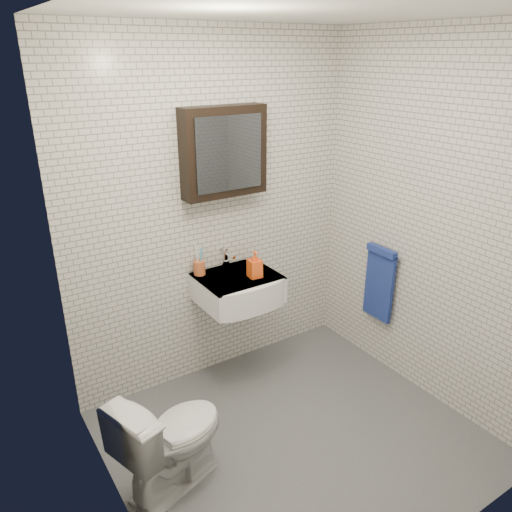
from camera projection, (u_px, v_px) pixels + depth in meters
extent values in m
cube|color=#52565A|center=(294.00, 437.00, 3.23)|extent=(2.20, 2.00, 0.01)
cube|color=silver|center=(214.00, 215.00, 3.53)|extent=(2.20, 0.02, 2.50)
cube|color=silver|center=(456.00, 343.00, 1.99)|extent=(2.20, 0.02, 2.50)
cube|color=silver|center=(104.00, 314.00, 2.20)|extent=(0.02, 2.00, 2.50)
cube|color=silver|center=(432.00, 226.00, 3.32)|extent=(0.02, 2.00, 2.50)
cube|color=white|center=(311.00, 10.00, 2.28)|extent=(2.20, 2.00, 0.02)
cube|color=white|center=(238.00, 288.00, 3.58)|extent=(0.55, 0.45, 0.20)
cylinder|color=silver|center=(236.00, 276.00, 3.56)|extent=(0.31, 0.31, 0.02)
cylinder|color=silver|center=(236.00, 275.00, 3.55)|extent=(0.04, 0.04, 0.01)
cube|color=white|center=(237.00, 276.00, 3.54)|extent=(0.55, 0.45, 0.01)
cylinder|color=silver|center=(226.00, 264.00, 3.65)|extent=(0.06, 0.06, 0.06)
cylinder|color=silver|center=(226.00, 256.00, 3.63)|extent=(0.03, 0.03, 0.08)
cylinder|color=silver|center=(230.00, 255.00, 3.57)|extent=(0.02, 0.12, 0.02)
cube|color=silver|center=(223.00, 248.00, 3.63)|extent=(0.02, 0.09, 0.01)
cube|color=black|center=(224.00, 152.00, 3.33)|extent=(0.60, 0.14, 0.60)
cube|color=#3F444C|center=(229.00, 154.00, 3.27)|extent=(0.49, 0.01, 0.49)
cylinder|color=silver|center=(384.00, 252.00, 3.68)|extent=(0.02, 0.30, 0.02)
cylinder|color=silver|center=(373.00, 246.00, 3.79)|extent=(0.04, 0.02, 0.02)
cylinder|color=silver|center=(399.00, 257.00, 3.59)|extent=(0.04, 0.02, 0.02)
cube|color=navy|center=(379.00, 285.00, 3.78)|extent=(0.03, 0.26, 0.54)
cube|color=navy|center=(382.00, 251.00, 3.66)|extent=(0.05, 0.26, 0.05)
cylinder|color=#BD592F|center=(199.00, 268.00, 3.54)|extent=(0.09, 0.09, 0.10)
cylinder|color=white|center=(198.00, 260.00, 3.50)|extent=(0.02, 0.03, 0.19)
cylinder|color=#42A8D4|center=(201.00, 260.00, 3.52)|extent=(0.02, 0.02, 0.17)
cylinder|color=white|center=(197.00, 258.00, 3.52)|extent=(0.02, 0.04, 0.20)
cylinder|color=#42A8D4|center=(201.00, 259.00, 3.53)|extent=(0.03, 0.04, 0.18)
imported|color=#DB5C17|center=(255.00, 264.00, 3.48)|extent=(0.09, 0.10, 0.19)
imported|color=white|center=(172.00, 437.00, 2.78)|extent=(0.73, 0.55, 0.66)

